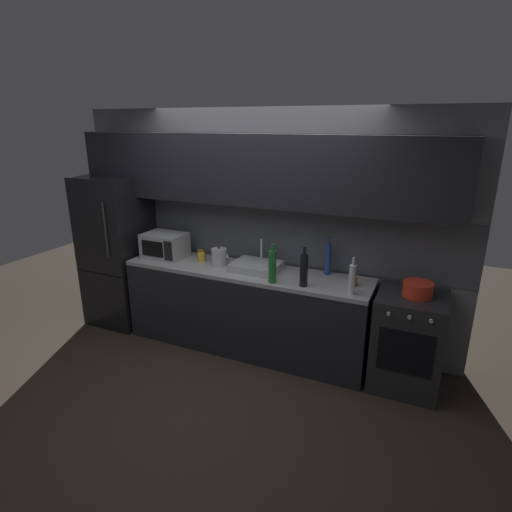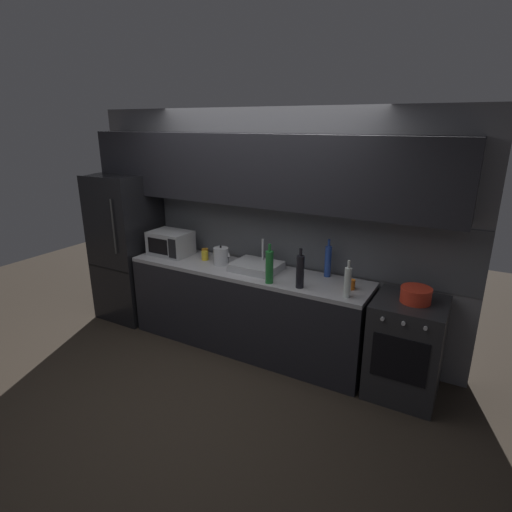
% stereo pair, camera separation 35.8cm
% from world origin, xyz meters
% --- Properties ---
extents(ground_plane, '(10.00, 10.00, 0.00)m').
position_xyz_m(ground_plane, '(0.00, 0.00, 0.00)').
color(ground_plane, '#2D261E').
extents(back_wall, '(4.35, 0.44, 2.50)m').
position_xyz_m(back_wall, '(0.00, 1.20, 1.55)').
color(back_wall, slate).
rests_on(back_wall, ground).
extents(counter_run, '(2.61, 0.60, 0.90)m').
position_xyz_m(counter_run, '(0.00, 0.90, 0.45)').
color(counter_run, black).
rests_on(counter_run, ground).
extents(refrigerator, '(0.68, 0.69, 1.78)m').
position_xyz_m(refrigerator, '(-1.69, 0.90, 0.89)').
color(refrigerator, black).
rests_on(refrigerator, ground).
extents(oven_range, '(0.60, 0.62, 0.90)m').
position_xyz_m(oven_range, '(1.65, 0.90, 0.45)').
color(oven_range, '#232326').
rests_on(oven_range, ground).
extents(microwave, '(0.46, 0.35, 0.27)m').
position_xyz_m(microwave, '(-1.01, 0.92, 1.04)').
color(microwave, '#A8AAAF').
rests_on(microwave, counter_run).
extents(sink_basin, '(0.48, 0.38, 0.30)m').
position_xyz_m(sink_basin, '(0.11, 0.93, 0.94)').
color(sink_basin, '#ADAFB5').
rests_on(sink_basin, counter_run).
extents(kettle, '(0.20, 0.16, 0.21)m').
position_xyz_m(kettle, '(-0.30, 0.90, 0.99)').
color(kettle, '#B7BABF').
rests_on(kettle, counter_run).
extents(wine_bottle_green, '(0.07, 0.07, 0.38)m').
position_xyz_m(wine_bottle_green, '(0.39, 0.68, 1.06)').
color(wine_bottle_green, '#1E6B2D').
rests_on(wine_bottle_green, counter_run).
extents(wine_bottle_blue, '(0.06, 0.06, 0.38)m').
position_xyz_m(wine_bottle_blue, '(0.81, 1.12, 1.06)').
color(wine_bottle_blue, '#234299').
rests_on(wine_bottle_blue, counter_run).
extents(wine_bottle_clear, '(0.06, 0.06, 0.34)m').
position_xyz_m(wine_bottle_clear, '(1.14, 0.72, 1.04)').
color(wine_bottle_clear, silver).
rests_on(wine_bottle_clear, counter_run).
extents(wine_bottle_dark, '(0.07, 0.07, 0.38)m').
position_xyz_m(wine_bottle_dark, '(0.69, 0.72, 1.06)').
color(wine_bottle_dark, black).
rests_on(wine_bottle_dark, counter_run).
extents(mug_yellow, '(0.08, 0.08, 0.10)m').
position_xyz_m(mug_yellow, '(-0.55, 0.94, 0.95)').
color(mug_yellow, gold).
rests_on(mug_yellow, counter_run).
extents(mug_orange, '(0.08, 0.08, 0.09)m').
position_xyz_m(mug_orange, '(1.11, 0.91, 0.95)').
color(mug_orange, orange).
rests_on(mug_orange, counter_run).
extents(mug_amber, '(0.07, 0.07, 0.09)m').
position_xyz_m(mug_amber, '(-0.62, 1.04, 0.95)').
color(mug_amber, '#B27019').
rests_on(mug_amber, counter_run).
extents(cooking_pot, '(0.26, 0.26, 0.13)m').
position_xyz_m(cooking_pot, '(1.68, 0.90, 0.97)').
color(cooking_pot, red).
rests_on(cooking_pot, oven_range).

